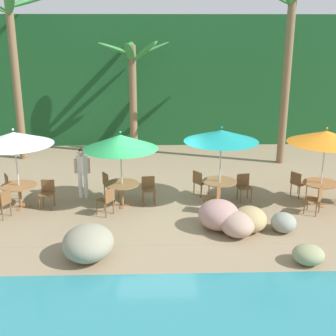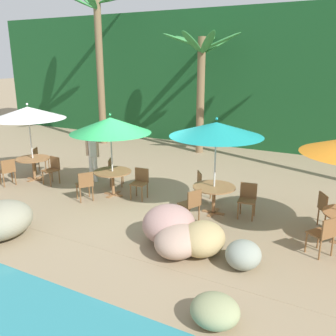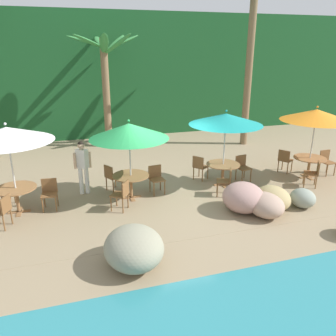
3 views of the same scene
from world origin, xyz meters
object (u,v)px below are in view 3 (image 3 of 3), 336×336
at_px(chair_green_seaward, 156,177).
at_px(chair_teal_inland, 200,166).
at_px(dining_table_green, 131,179).
at_px(chair_teal_seaward, 242,166).
at_px(chair_teal_left, 227,180).
at_px(palm_tree_third, 251,42).
at_px(chair_white_left, 3,209).
at_px(chair_orange_inland, 285,159).
at_px(dining_table_white, 16,192).
at_px(umbrella_orange, 316,115).
at_px(dining_table_teal, 223,167).
at_px(chair_white_inland, 1,188).
at_px(dining_table_orange, 310,161).
at_px(palm_tree_second, 105,69).
at_px(chair_green_left, 122,193).
at_px(chair_orange_left, 314,172).
at_px(umbrella_green, 129,131).
at_px(chair_white_seaward, 49,192).
at_px(umbrella_teal, 226,119).
at_px(waiter_in_white, 83,164).
at_px(chair_green_inland, 112,176).
at_px(umbrella_white, 7,134).

height_order(chair_green_seaward, chair_teal_inland, same).
height_order(dining_table_green, chair_teal_seaward, chair_teal_seaward).
distance_m(chair_teal_left, palm_tree_third, 7.47).
height_order(chair_white_left, chair_orange_inland, same).
bearing_deg(dining_table_white, chair_green_seaward, 3.40).
distance_m(umbrella_orange, palm_tree_third, 5.23).
distance_m(chair_green_seaward, dining_table_teal, 2.28).
distance_m(chair_white_inland, chair_teal_seaward, 7.63).
relative_size(dining_table_white, dining_table_green, 1.00).
distance_m(dining_table_teal, palm_tree_third, 6.74).
xyz_separation_m(chair_teal_inland, dining_table_orange, (3.75, -0.89, 0.10)).
distance_m(chair_white_inland, palm_tree_second, 7.23).
xyz_separation_m(chair_green_left, palm_tree_second, (0.55, 6.78, 2.94)).
bearing_deg(chair_orange_left, chair_teal_inland, 153.80).
relative_size(umbrella_green, umbrella_orange, 0.96).
distance_m(dining_table_green, chair_teal_inland, 2.65).
xyz_separation_m(chair_white_left, chair_orange_inland, (9.21, 1.44, 0.00)).
height_order(umbrella_orange, dining_table_orange, umbrella_orange).
bearing_deg(dining_table_green, chair_white_seaward, -178.88).
bearing_deg(umbrella_orange, chair_white_left, -175.53).
bearing_deg(palm_tree_third, chair_white_seaward, -151.92).
height_order(dining_table_teal, chair_teal_inland, chair_teal_inland).
bearing_deg(palm_tree_third, chair_orange_left, -94.48).
bearing_deg(chair_green_left, chair_white_left, -177.83).
distance_m(dining_table_green, chair_orange_left, 5.95).
bearing_deg(palm_tree_second, dining_table_green, -91.46).
distance_m(umbrella_green, chair_teal_left, 3.32).
bearing_deg(umbrella_teal, chair_teal_inland, 132.07).
xyz_separation_m(dining_table_white, umbrella_teal, (6.30, 0.20, 1.61)).
xyz_separation_m(palm_tree_second, waiter_in_white, (-1.49, -5.27, -2.47)).
xyz_separation_m(chair_white_inland, chair_green_left, (3.29, -1.40, 0.00)).
distance_m(chair_green_inland, dining_table_orange, 6.82).
bearing_deg(waiter_in_white, chair_green_seaward, -14.67).
bearing_deg(umbrella_white, chair_orange_left, -5.11).
relative_size(chair_green_seaward, umbrella_teal, 0.35).
height_order(umbrella_green, chair_teal_left, umbrella_green).
bearing_deg(chair_green_inland, palm_tree_second, 83.13).
relative_size(umbrella_teal, dining_table_teal, 2.29).
bearing_deg(umbrella_white, chair_white_left, -106.52).
bearing_deg(chair_teal_left, waiter_in_white, 161.25).
bearing_deg(chair_orange_left, dining_table_orange, 61.63).
xyz_separation_m(dining_table_teal, chair_teal_left, (-0.26, -0.81, -0.10)).
height_order(chair_white_seaward, chair_orange_left, same).
bearing_deg(chair_green_left, chair_green_inland, 93.55).
bearing_deg(dining_table_teal, umbrella_white, -178.17).
relative_size(chair_white_left, dining_table_green, 0.79).
bearing_deg(palm_tree_third, chair_white_left, -150.83).
bearing_deg(chair_green_inland, chair_white_left, -151.91).
distance_m(dining_table_white, umbrella_orange, 9.62).
distance_m(chair_green_left, chair_teal_inland, 3.31).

